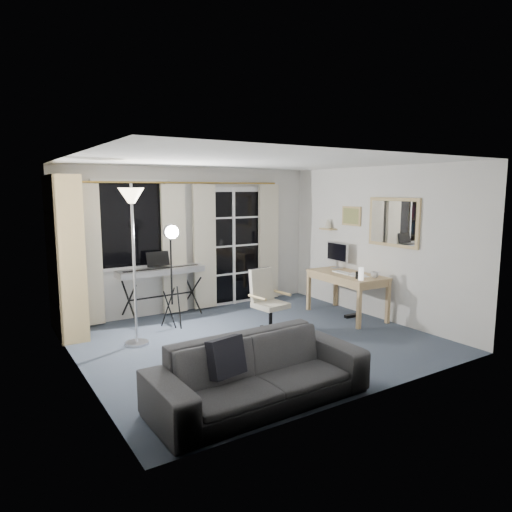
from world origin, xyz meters
The scene contains 17 objects.
floor centered at (0.00, 0.00, -0.01)m, with size 4.50×4.00×0.02m, color #374250.
window centered at (-1.05, 1.97, 1.50)m, with size 1.20×0.08×1.40m.
french_door centered at (0.75, 1.97, 1.03)m, with size 1.32×0.09×2.11m.
curtains centered at (-0.14, 1.88, 1.09)m, with size 3.60×0.07×2.13m.
bookshelf centered at (-2.13, 1.68, 1.06)m, with size 0.38×1.05×2.24m.
torchiere_lamp centered at (-1.42, 0.74, 1.66)m, with size 0.42×0.42×2.06m.
keyboard_piano centered at (-0.70, 1.70, 0.76)m, with size 1.39×0.71×1.00m.
studio_light centered at (-0.75, 1.13, 1.26)m, with size 0.32×0.32×1.58m.
office_chair centered at (0.27, 0.19, 0.55)m, with size 0.64×0.65×0.94m.
desk centered at (1.88, 0.26, 0.62)m, with size 0.72×1.35×0.71m.
monitor centered at (2.08, 0.71, 0.97)m, with size 0.17×0.51×0.44m.
desk_clutter centered at (1.81, 0.04, 0.55)m, with size 0.44×0.80×0.89m.
mug centered at (1.98, -0.24, 0.76)m, with size 0.12×0.09×0.12m, color silver.
wall_mirror centered at (2.22, -0.35, 1.55)m, with size 0.04×0.94×0.74m.
framed_print centered at (2.23, 0.55, 1.60)m, with size 0.03×0.42×0.32m.
wall_shelf centered at (2.16, 1.05, 1.41)m, with size 0.16×0.30×0.18m.
sofa centered at (-0.96, -1.55, 0.42)m, with size 2.15×0.66×0.84m.
Camera 1 is at (-3.21, -5.04, 2.04)m, focal length 32.00 mm.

